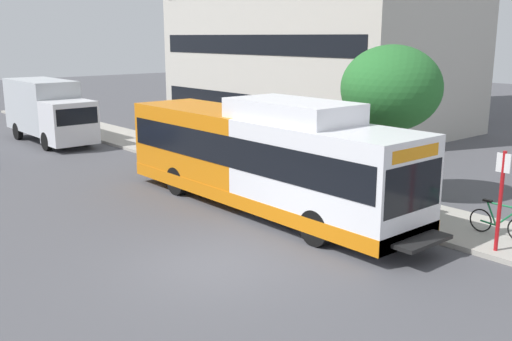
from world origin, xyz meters
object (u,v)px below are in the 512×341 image
Objects in this scene: transit_bus at (262,158)px; bicycle_parked at (500,222)px; street_tree_near_stop at (391,88)px; bus_stop_sign_pole at (501,194)px; box_truck_background at (48,110)px.

bicycle_parked is at bearing -66.10° from transit_bus.
transit_bus is at bearing 154.44° from street_tree_near_stop.
bus_stop_sign_pole is at bearing -113.05° from street_tree_near_stop.
transit_bus reaches higher than bicycle_parked.
bus_stop_sign_pole is (1.84, -7.03, -0.05)m from transit_bus.
street_tree_near_stop reaches higher than bicycle_parked.
street_tree_near_stop is 0.73× the size of box_truck_background.
street_tree_near_stop is at bearing -25.56° from transit_bus.
street_tree_near_stop reaches higher than transit_bus.
box_truck_background is (-3.43, 23.12, 1.18)m from bicycle_parked.
bus_stop_sign_pole is at bearing -156.34° from bicycle_parked.
transit_bus is 2.40× the size of street_tree_near_stop.
bus_stop_sign_pole is at bearing -84.29° from box_truck_background.
box_truck_background is at bearing 95.71° from bus_stop_sign_pole.
transit_bus is 16.56m from box_truck_background.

